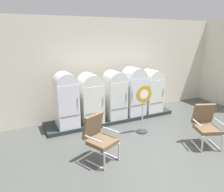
# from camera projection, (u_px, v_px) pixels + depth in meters

# --- Properties ---
(ground) EXTENTS (12.00, 10.00, 0.05)m
(ground) POSITION_uv_depth(u_px,v_px,m) (174.00, 169.00, 4.57)
(ground) COLOR #494C49
(back_wall) EXTENTS (11.76, 0.12, 3.25)m
(back_wall) POSITION_uv_depth(u_px,v_px,m) (103.00, 68.00, 7.26)
(back_wall) COLOR silver
(back_wall) RESTS_ON ground
(display_plinth) EXTENTS (4.31, 0.95, 0.11)m
(display_plinth) POSITION_uv_depth(u_px,v_px,m) (111.00, 118.00, 7.15)
(display_plinth) COLOR #242E2F
(display_plinth) RESTS_ON ground
(refrigerator_0) EXTENTS (0.61, 0.67, 1.60)m
(refrigerator_0) POSITION_uv_depth(u_px,v_px,m) (66.00, 98.00, 6.16)
(refrigerator_0) COLOR white
(refrigerator_0) RESTS_ON display_plinth
(refrigerator_1) EXTENTS (0.66, 0.72, 1.50)m
(refrigerator_1) POSITION_uv_depth(u_px,v_px,m) (90.00, 97.00, 6.52)
(refrigerator_1) COLOR silver
(refrigerator_1) RESTS_ON display_plinth
(refrigerator_2) EXTENTS (0.61, 0.69, 1.52)m
(refrigerator_2) POSITION_uv_depth(u_px,v_px,m) (115.00, 93.00, 6.85)
(refrigerator_2) COLOR silver
(refrigerator_2) RESTS_ON display_plinth
(refrigerator_3) EXTENTS (0.64, 0.70, 1.58)m
(refrigerator_3) POSITION_uv_depth(u_px,v_px,m) (134.00, 90.00, 7.15)
(refrigerator_3) COLOR white
(refrigerator_3) RESTS_ON display_plinth
(refrigerator_4) EXTENTS (0.61, 0.68, 1.45)m
(refrigerator_4) POSITION_uv_depth(u_px,v_px,m) (152.00, 89.00, 7.47)
(refrigerator_4) COLOR white
(refrigerator_4) RESTS_ON display_plinth
(armchair_left) EXTENTS (0.77, 0.82, 1.05)m
(armchair_left) POSITION_uv_depth(u_px,v_px,m) (99.00, 136.00, 4.73)
(armchair_left) COLOR silver
(armchair_left) RESTS_ON ground
(armchair_right) EXTENTS (0.75, 0.81, 1.05)m
(armchair_right) POSITION_uv_depth(u_px,v_px,m) (206.00, 124.00, 5.39)
(armchair_right) COLOR silver
(armchair_right) RESTS_ON ground
(sign_stand) EXTENTS (0.49, 0.32, 1.39)m
(sign_stand) POSITION_uv_depth(u_px,v_px,m) (143.00, 109.00, 6.04)
(sign_stand) COLOR #2D2D30
(sign_stand) RESTS_ON ground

